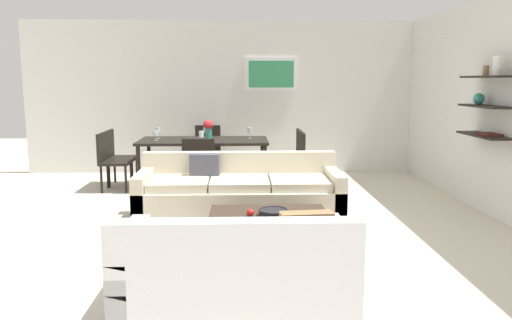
# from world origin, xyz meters

# --- Properties ---
(ground_plane) EXTENTS (18.00, 18.00, 0.00)m
(ground_plane) POSITION_xyz_m (0.00, 0.00, 0.00)
(ground_plane) COLOR beige
(back_wall_unit) EXTENTS (8.40, 0.09, 2.70)m
(back_wall_unit) POSITION_xyz_m (0.30, 3.53, 1.35)
(back_wall_unit) COLOR silver
(back_wall_unit) RESTS_ON ground
(right_wall_shelf_unit) EXTENTS (0.34, 8.20, 2.70)m
(right_wall_shelf_unit) POSITION_xyz_m (3.03, 0.60, 1.35)
(right_wall_shelf_unit) COLOR silver
(right_wall_shelf_unit) RESTS_ON ground
(sofa_beige) EXTENTS (2.39, 0.90, 0.78)m
(sofa_beige) POSITION_xyz_m (-0.10, 0.34, 0.29)
(sofa_beige) COLOR beige
(sofa_beige) RESTS_ON ground
(loveseat_white) EXTENTS (1.65, 0.90, 0.78)m
(loveseat_white) POSITION_xyz_m (-0.11, -2.07, 0.29)
(loveseat_white) COLOR white
(loveseat_white) RESTS_ON ground
(coffee_table) EXTENTS (1.15, 0.91, 0.38)m
(coffee_table) POSITION_xyz_m (0.19, -0.87, 0.19)
(coffee_table) COLOR #38281E
(coffee_table) RESTS_ON ground
(decorative_bowl) EXTENTS (0.29, 0.29, 0.06)m
(decorative_bowl) POSITION_xyz_m (0.23, -0.85, 0.41)
(decorative_bowl) COLOR black
(decorative_bowl) RESTS_ON coffee_table
(apple_on_coffee_table) EXTENTS (0.07, 0.07, 0.07)m
(apple_on_coffee_table) POSITION_xyz_m (0.01, -0.87, 0.42)
(apple_on_coffee_table) COLOR red
(apple_on_coffee_table) RESTS_ON coffee_table
(dining_table) EXTENTS (1.98, 0.98, 0.75)m
(dining_table) POSITION_xyz_m (-0.65, 2.23, 0.69)
(dining_table) COLOR black
(dining_table) RESTS_ON ground
(dining_chair_right_near) EXTENTS (0.44, 0.44, 0.88)m
(dining_chair_right_near) POSITION_xyz_m (0.75, 2.01, 0.50)
(dining_chair_right_near) COLOR black
(dining_chair_right_near) RESTS_ON ground
(dining_chair_left_near) EXTENTS (0.44, 0.44, 0.88)m
(dining_chair_left_near) POSITION_xyz_m (-2.05, 2.01, 0.50)
(dining_chair_left_near) COLOR black
(dining_chair_left_near) RESTS_ON ground
(dining_chair_foot) EXTENTS (0.44, 0.44, 0.88)m
(dining_chair_foot) POSITION_xyz_m (-0.65, 1.34, 0.50)
(dining_chair_foot) COLOR black
(dining_chair_foot) RESTS_ON ground
(dining_chair_left_far) EXTENTS (0.44, 0.44, 0.88)m
(dining_chair_left_far) POSITION_xyz_m (-2.05, 2.45, 0.50)
(dining_chair_left_far) COLOR black
(dining_chair_left_far) RESTS_ON ground
(dining_chair_head) EXTENTS (0.44, 0.44, 0.88)m
(dining_chair_head) POSITION_xyz_m (-0.65, 3.13, 0.50)
(dining_chair_head) COLOR black
(dining_chair_head) RESTS_ON ground
(dining_chair_right_far) EXTENTS (0.44, 0.44, 0.88)m
(dining_chair_right_far) POSITION_xyz_m (0.75, 2.45, 0.50)
(dining_chair_right_far) COLOR black
(dining_chair_right_far) RESTS_ON ground
(wine_glass_foot) EXTENTS (0.07, 0.07, 0.18)m
(wine_glass_foot) POSITION_xyz_m (-0.65, 1.81, 0.87)
(wine_glass_foot) COLOR silver
(wine_glass_foot) RESTS_ON dining_table
(wine_glass_left_near) EXTENTS (0.08, 0.08, 0.16)m
(wine_glass_left_near) POSITION_xyz_m (-1.37, 2.11, 0.86)
(wine_glass_left_near) COLOR silver
(wine_glass_left_near) RESTS_ON dining_table
(wine_glass_right_far) EXTENTS (0.08, 0.08, 0.18)m
(wine_glass_right_far) POSITION_xyz_m (0.07, 2.36, 0.87)
(wine_glass_right_far) COLOR silver
(wine_glass_right_far) RESTS_ON dining_table
(wine_glass_head) EXTENTS (0.07, 0.07, 0.15)m
(wine_glass_head) POSITION_xyz_m (-0.65, 2.66, 0.85)
(wine_glass_head) COLOR silver
(wine_glass_head) RESTS_ON dining_table
(wine_glass_left_far) EXTENTS (0.07, 0.07, 0.18)m
(wine_glass_left_far) POSITION_xyz_m (-1.37, 2.36, 0.88)
(wine_glass_left_far) COLOR silver
(wine_glass_left_far) RESTS_ON dining_table
(centerpiece_vase) EXTENTS (0.16, 0.16, 0.31)m
(centerpiece_vase) POSITION_xyz_m (-0.58, 2.29, 0.93)
(centerpiece_vase) COLOR teal
(centerpiece_vase) RESTS_ON dining_table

